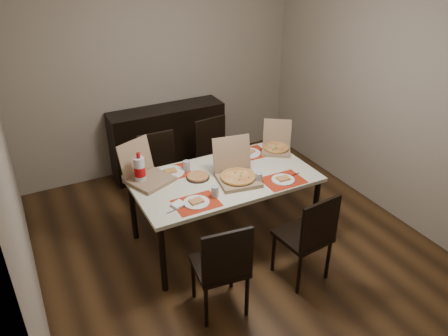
{
  "coord_description": "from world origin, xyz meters",
  "views": [
    {
      "loc": [
        -1.78,
        -3.25,
        2.91
      ],
      "look_at": [
        -0.04,
        0.09,
        0.85
      ],
      "focal_mm": 35.0,
      "sensor_mm": 36.0,
      "label": 1
    }
  ],
  "objects_px": {
    "dining_table": "(224,183)",
    "chair_near_left": "(222,266)",
    "chair_near_right": "(309,235)",
    "dip_bowl": "(220,165)",
    "sideboard": "(168,140)",
    "chair_far_right": "(215,153)",
    "chair_far_left": "(161,170)",
    "soda_bottle": "(140,170)",
    "pizza_box_center": "(237,175)"
  },
  "relations": [
    {
      "from": "chair_near_left",
      "to": "soda_bottle",
      "type": "distance_m",
      "value": 1.27
    },
    {
      "from": "chair_far_left",
      "to": "soda_bottle",
      "type": "height_order",
      "value": "soda_bottle"
    },
    {
      "from": "chair_far_right",
      "to": "pizza_box_center",
      "type": "xyz_separation_m",
      "value": [
        -0.28,
        -1.04,
        0.3
      ]
    },
    {
      "from": "dining_table",
      "to": "dip_bowl",
      "type": "xyz_separation_m",
      "value": [
        0.06,
        0.21,
        0.08
      ]
    },
    {
      "from": "pizza_box_center",
      "to": "dip_bowl",
      "type": "height_order",
      "value": "pizza_box_center"
    },
    {
      "from": "chair_near_right",
      "to": "dining_table",
      "type": "bearing_deg",
      "value": 112.81
    },
    {
      "from": "chair_near_right",
      "to": "chair_far_right",
      "type": "bearing_deg",
      "value": 90.49
    },
    {
      "from": "chair_near_right",
      "to": "soda_bottle",
      "type": "height_order",
      "value": "soda_bottle"
    },
    {
      "from": "chair_near_left",
      "to": "soda_bottle",
      "type": "height_order",
      "value": "soda_bottle"
    },
    {
      "from": "dip_bowl",
      "to": "soda_bottle",
      "type": "xyz_separation_m",
      "value": [
        -0.83,
        0.06,
        0.12
      ]
    },
    {
      "from": "soda_bottle",
      "to": "chair_far_right",
      "type": "bearing_deg",
      "value": 30.12
    },
    {
      "from": "chair_far_right",
      "to": "soda_bottle",
      "type": "height_order",
      "value": "soda_bottle"
    },
    {
      "from": "sideboard",
      "to": "chair_far_right",
      "type": "height_order",
      "value": "chair_far_right"
    },
    {
      "from": "chair_near_left",
      "to": "dip_bowl",
      "type": "xyz_separation_m",
      "value": [
        0.55,
        1.12,
        0.25
      ]
    },
    {
      "from": "chair_near_right",
      "to": "dip_bowl",
      "type": "height_order",
      "value": "chair_near_right"
    },
    {
      "from": "dining_table",
      "to": "chair_near_right",
      "type": "bearing_deg",
      "value": -67.19
    },
    {
      "from": "dining_table",
      "to": "soda_bottle",
      "type": "height_order",
      "value": "soda_bottle"
    },
    {
      "from": "sideboard",
      "to": "chair_far_right",
      "type": "distance_m",
      "value": 0.83
    },
    {
      "from": "pizza_box_center",
      "to": "dip_bowl",
      "type": "xyz_separation_m",
      "value": [
        -0.02,
        0.32,
        -0.05
      ]
    },
    {
      "from": "chair_far_left",
      "to": "chair_near_left",
      "type": "bearing_deg",
      "value": -93.96
    },
    {
      "from": "chair_far_left",
      "to": "dip_bowl",
      "type": "distance_m",
      "value": 0.8
    },
    {
      "from": "dining_table",
      "to": "chair_far_right",
      "type": "bearing_deg",
      "value": 68.45
    },
    {
      "from": "sideboard",
      "to": "chair_near_left",
      "type": "relative_size",
      "value": 1.61
    },
    {
      "from": "sideboard",
      "to": "chair_near_right",
      "type": "height_order",
      "value": "chair_near_right"
    },
    {
      "from": "chair_near_right",
      "to": "chair_far_right",
      "type": "distance_m",
      "value": 1.84
    },
    {
      "from": "chair_near_right",
      "to": "chair_far_right",
      "type": "xyz_separation_m",
      "value": [
        -0.02,
        1.84,
        0.0
      ]
    },
    {
      "from": "sideboard",
      "to": "chair_far_left",
      "type": "bearing_deg",
      "value": -115.49
    },
    {
      "from": "dip_bowl",
      "to": "pizza_box_center",
      "type": "bearing_deg",
      "value": -85.54
    },
    {
      "from": "pizza_box_center",
      "to": "dip_bowl",
      "type": "bearing_deg",
      "value": 94.46
    },
    {
      "from": "dining_table",
      "to": "dip_bowl",
      "type": "relative_size",
      "value": 15.74
    },
    {
      "from": "dip_bowl",
      "to": "chair_near_right",
      "type": "bearing_deg",
      "value": -73.87
    },
    {
      "from": "chair_near_left",
      "to": "soda_bottle",
      "type": "bearing_deg",
      "value": 103.17
    },
    {
      "from": "dining_table",
      "to": "chair_far_left",
      "type": "distance_m",
      "value": 0.92
    },
    {
      "from": "dip_bowl",
      "to": "soda_bottle",
      "type": "relative_size",
      "value": 0.35
    },
    {
      "from": "pizza_box_center",
      "to": "dip_bowl",
      "type": "relative_size",
      "value": 4.23
    },
    {
      "from": "chair_near_right",
      "to": "dip_bowl",
      "type": "distance_m",
      "value": 1.19
    },
    {
      "from": "sideboard",
      "to": "chair_far_right",
      "type": "relative_size",
      "value": 1.61
    },
    {
      "from": "pizza_box_center",
      "to": "soda_bottle",
      "type": "bearing_deg",
      "value": 156.03
    },
    {
      "from": "chair_near_left",
      "to": "chair_far_right",
      "type": "xyz_separation_m",
      "value": [
        0.86,
        1.84,
        0.0
      ]
    },
    {
      "from": "soda_bottle",
      "to": "pizza_box_center",
      "type": "bearing_deg",
      "value": -23.97
    },
    {
      "from": "chair_far_right",
      "to": "soda_bottle",
      "type": "xyz_separation_m",
      "value": [
        -1.14,
        -0.66,
        0.38
      ]
    },
    {
      "from": "dining_table",
      "to": "chair_near_left",
      "type": "xyz_separation_m",
      "value": [
        -0.49,
        -0.92,
        -0.17
      ]
    },
    {
      "from": "chair_near_left",
      "to": "dip_bowl",
      "type": "distance_m",
      "value": 1.28
    },
    {
      "from": "dining_table",
      "to": "chair_far_right",
      "type": "xyz_separation_m",
      "value": [
        0.37,
        0.93,
        -0.17
      ]
    },
    {
      "from": "chair_far_right",
      "to": "pizza_box_center",
      "type": "height_order",
      "value": "pizza_box_center"
    },
    {
      "from": "sideboard",
      "to": "chair_far_left",
      "type": "xyz_separation_m",
      "value": [
        -0.41,
        -0.86,
        0.06
      ]
    },
    {
      "from": "soda_bottle",
      "to": "dip_bowl",
      "type": "bearing_deg",
      "value": -4.15
    },
    {
      "from": "dining_table",
      "to": "chair_near_right",
      "type": "distance_m",
      "value": 1.0
    },
    {
      "from": "chair_near_left",
      "to": "chair_near_right",
      "type": "xyz_separation_m",
      "value": [
        0.88,
        0.01,
        0.0
      ]
    },
    {
      "from": "dining_table",
      "to": "chair_near_left",
      "type": "distance_m",
      "value": 1.05
    }
  ]
}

